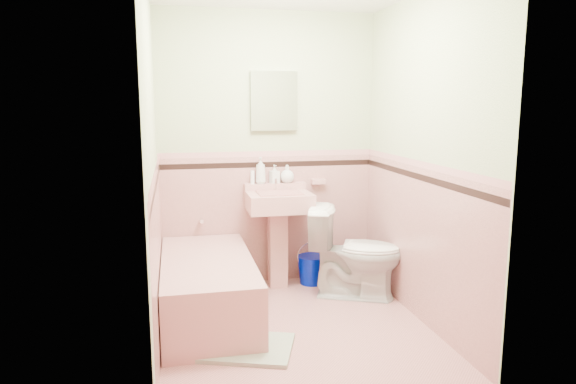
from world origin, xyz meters
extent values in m
plane|color=tan|center=(0.00, 0.00, 0.00)|extent=(2.20, 2.20, 0.00)
plane|color=#F1E6C4|center=(0.00, 1.10, 1.25)|extent=(2.50, 0.00, 2.50)
plane|color=#F1E6C4|center=(0.00, -1.10, 1.25)|extent=(2.50, 0.00, 2.50)
plane|color=#F1E6C4|center=(-1.00, 0.00, 1.25)|extent=(0.00, 2.50, 2.50)
plane|color=#F1E6C4|center=(1.00, 0.00, 1.25)|extent=(0.00, 2.50, 2.50)
plane|color=tan|center=(0.00, 1.09, 0.60)|extent=(2.00, 0.00, 2.00)
plane|color=tan|center=(0.00, -1.09, 0.60)|extent=(2.00, 0.00, 2.00)
plane|color=tan|center=(-0.99, 0.00, 0.60)|extent=(0.00, 2.20, 2.20)
plane|color=tan|center=(0.99, 0.00, 0.60)|extent=(0.00, 2.20, 2.20)
plane|color=black|center=(0.00, 1.08, 1.12)|extent=(2.00, 0.00, 2.00)
plane|color=black|center=(0.00, -1.08, 1.12)|extent=(2.00, 0.00, 2.00)
plane|color=black|center=(-0.98, 0.00, 1.12)|extent=(0.00, 2.20, 2.20)
plane|color=black|center=(0.98, 0.00, 1.12)|extent=(0.00, 2.20, 2.20)
plane|color=tan|center=(0.00, 1.08, 1.22)|extent=(2.00, 0.00, 2.00)
plane|color=tan|center=(0.00, -1.08, 1.22)|extent=(2.00, 0.00, 2.00)
plane|color=tan|center=(-0.98, 0.00, 1.22)|extent=(0.00, 2.20, 2.20)
plane|color=tan|center=(0.98, 0.00, 1.22)|extent=(0.00, 2.20, 2.20)
cube|color=tan|center=(-0.63, 0.33, 0.23)|extent=(0.70, 1.50, 0.45)
cylinder|color=silver|center=(-0.63, 1.05, 0.63)|extent=(0.04, 0.12, 0.04)
cylinder|color=silver|center=(0.05, 1.00, 0.95)|extent=(0.02, 0.02, 0.10)
cube|color=white|center=(0.05, 1.07, 1.70)|extent=(0.43, 0.04, 0.53)
cube|color=tan|center=(0.47, 1.06, 0.95)|extent=(0.13, 0.08, 0.04)
imported|color=#B2B2B2|center=(-0.08, 1.04, 1.07)|extent=(0.12, 0.12, 0.24)
imported|color=#B2B2B2|center=(0.05, 1.04, 1.04)|extent=(0.09, 0.09, 0.17)
imported|color=#B2B2B2|center=(0.17, 1.04, 1.03)|extent=(0.13, 0.13, 0.16)
cylinder|color=white|center=(-0.16, 1.04, 1.01)|extent=(0.05, 0.05, 0.12)
imported|color=white|center=(0.66, 0.52, 0.40)|extent=(0.90, 0.72, 0.80)
cube|color=gray|center=(-0.46, -0.27, 0.01)|extent=(0.84, 0.69, 0.03)
cube|color=#BF1E59|center=(-0.45, -0.31, 0.06)|extent=(0.17, 0.10, 0.06)
camera|label=1|loc=(-0.86, -3.63, 1.67)|focal=32.50mm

